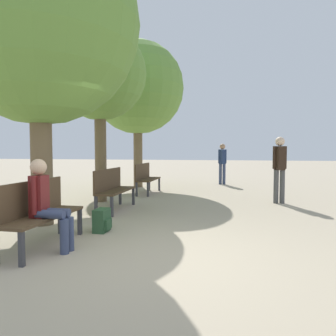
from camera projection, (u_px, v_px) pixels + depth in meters
name	position (u px, v px, depth m)	size (l,w,h in m)	color
ground_plane	(146.00, 258.00, 4.28)	(80.00, 80.00, 0.00)	tan
bench_row_0	(38.00, 209.00, 4.75)	(0.45, 1.63, 0.97)	#4C3823
bench_row_1	(112.00, 186.00, 7.69)	(0.45, 1.63, 0.97)	#4C3823
bench_row_2	(146.00, 176.00, 10.64)	(0.45, 1.63, 0.97)	#4C3823
tree_row_0	(39.00, 24.00, 6.01)	(3.73, 3.73, 5.61)	brown
tree_row_1	(100.00, 75.00, 8.78)	(2.51, 2.51, 4.72)	brown
tree_row_2	(138.00, 88.00, 12.26)	(3.47, 3.47, 5.48)	brown
person_seated	(47.00, 202.00, 4.56)	(0.59, 0.33, 1.29)	#384260
backpack	(102.00, 220.00, 5.66)	(0.24, 0.35, 0.40)	#284C2D
pedestrian_near	(222.00, 161.00, 13.31)	(0.34, 0.30, 1.66)	#384260
pedestrian_mid	(280.00, 165.00, 8.61)	(0.36, 0.30, 1.76)	#4C4C4C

